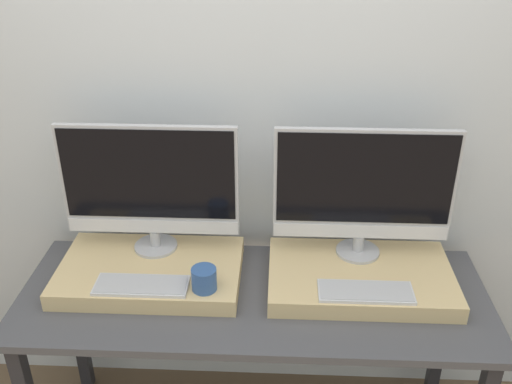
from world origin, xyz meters
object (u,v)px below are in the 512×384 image
(keyboard_right, at_px, (366,292))
(keyboard_left, at_px, (141,285))
(monitor_left, at_px, (150,184))
(monitor_right, at_px, (364,189))
(mug, at_px, (204,279))

(keyboard_right, bearing_deg, keyboard_left, 180.00)
(monitor_left, height_order, keyboard_left, monitor_left)
(monitor_left, height_order, monitor_right, same)
(monitor_left, distance_m, keyboard_left, 0.37)
(mug, height_order, keyboard_right, mug)
(mug, xyz_separation_m, keyboard_right, (0.57, 0.00, -0.03))
(keyboard_left, bearing_deg, mug, 0.00)
(monitor_left, distance_m, keyboard_right, 0.88)
(monitor_right, relative_size, keyboard_right, 1.99)
(monitor_left, bearing_deg, monitor_right, 0.00)
(monitor_left, distance_m, monitor_right, 0.79)
(keyboard_right, bearing_deg, monitor_right, 90.00)
(mug, bearing_deg, keyboard_right, 0.00)
(mug, bearing_deg, monitor_right, 24.14)
(keyboard_left, distance_m, keyboard_right, 0.79)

